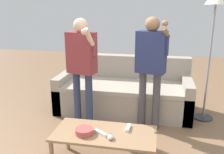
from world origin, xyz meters
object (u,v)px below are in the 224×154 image
Objects in this scene: coffee_table at (105,137)px; game_remote_wand_far at (82,128)px; player_left at (82,61)px; player_right at (151,61)px; floor_lamp at (215,10)px; snack_bowl at (84,131)px; game_remote_wand_near at (101,133)px; couch at (124,92)px; game_remote_wand_spare at (128,128)px; game_remote_nunchuk at (110,137)px.

coffee_table is 0.25m from game_remote_wand_far.
player_left is 0.99× the size of player_right.
floor_lamp is at bearing 49.29° from coffee_table.
player_left is (-0.29, 0.88, 0.52)m from snack_bowl.
snack_bowl is 0.10m from game_remote_wand_far.
coffee_table is 6.98× the size of game_remote_wand_near.
player_left is at bearing -123.76° from couch.
player_left reaches higher than coffee_table.
player_right reaches higher than snack_bowl.
floor_lamp is 1.26× the size of player_left.
floor_lamp is at bearing 49.43° from game_remote_wand_near.
game_remote_wand_near is 1.03× the size of game_remote_wand_spare.
couch is 1.63m from game_remote_nunchuk.
player_left is 10.68× the size of game_remote_wand_far.
player_right reaches higher than couch.
game_remote_wand_far and game_remote_wand_spare have the same top height.
player_left is at bearing 108.42° from snack_bowl.
snack_bowl reaches higher than game_remote_wand_far.
floor_lamp is 2.31m from game_remote_wand_far.
player_right is (0.60, 1.03, 0.53)m from snack_bowl.
floor_lamp reaches higher than coffee_table.
game_remote_wand_spare is (0.23, 0.12, 0.06)m from coffee_table.
coffee_table is 1.12m from player_left.
coffee_table is at bearing -153.19° from game_remote_wand_spare.
player_right is (0.32, 1.08, 0.54)m from game_remote_nunchuk.
floor_lamp is at bearing 46.34° from snack_bowl.
couch is 1.42m from game_remote_wand_spare.
floor_lamp reaches higher than game_remote_wand_far.
game_remote_wand_near is (0.45, -0.86, -0.53)m from player_left.
couch is 0.95m from player_right.
game_remote_nunchuk is at bearing -22.29° from game_remote_wand_far.
game_remote_nunchuk reaches higher than game_remote_wand_near.
game_remote_wand_far is 0.95× the size of game_remote_wand_spare.
snack_bowl is 1.23× the size of game_remote_wand_near.
snack_bowl is at bearing -156.80° from game_remote_wand_spare.
player_right reaches higher than game_remote_wand_far.
game_remote_wand_near is at bearing 148.81° from game_remote_nunchuk.
game_remote_wand_far is 0.48m from game_remote_wand_spare.
coffee_table is at bearing -59.14° from player_left.
floor_lamp is 2.23m from game_remote_wand_near.
player_left is at bearing 106.88° from game_remote_wand_far.
game_remote_wand_far is at bearing 157.71° from game_remote_nunchuk.
game_remote_nunchuk is at bearing -58.39° from player_left.
player_left is 1.11m from game_remote_wand_near.
floor_lamp is at bearing 52.78° from game_remote_wand_spare.
coffee_table is 11.95× the size of game_remote_nunchuk.
couch reaches higher than game_remote_wand_near.
player_left is (-0.57, 0.93, 0.52)m from game_remote_nunchuk.
player_right is at bearing 66.71° from game_remote_wand_near.
couch is at bearing 56.24° from player_left.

